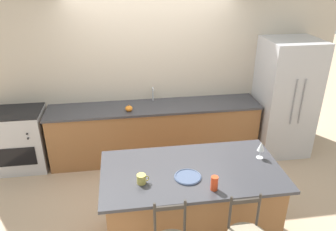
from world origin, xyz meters
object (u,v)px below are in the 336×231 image
(wine_glass, at_px, (261,147))
(refrigerator, at_px, (285,98))
(pumpkin_decoration, at_px, (129,108))
(coffee_mug, at_px, (142,179))
(tumbler_cup, at_px, (214,183))
(oven_range, at_px, (21,139))
(dinner_plate, at_px, (188,177))

(wine_glass, bearing_deg, refrigerator, 55.96)
(pumpkin_decoration, bearing_deg, wine_glass, -48.77)
(wine_glass, xyz_separation_m, coffee_mug, (-1.33, -0.27, -0.09))
(wine_glass, distance_m, tumbler_cup, 0.81)
(wine_glass, height_order, coffee_mug, wine_glass)
(oven_range, distance_m, wine_glass, 3.56)
(tumbler_cup, bearing_deg, refrigerator, 50.13)
(oven_range, relative_size, tumbler_cup, 6.47)
(dinner_plate, xyz_separation_m, tumbler_cup, (0.21, -0.22, 0.06))
(dinner_plate, xyz_separation_m, pumpkin_decoration, (-0.52, 1.83, -0.02))
(tumbler_cup, bearing_deg, wine_glass, 35.56)
(dinner_plate, relative_size, tumbler_cup, 1.89)
(tumbler_cup, relative_size, pumpkin_decoration, 1.32)
(coffee_mug, bearing_deg, pumpkin_decoration, 91.74)
(refrigerator, bearing_deg, coffee_mug, -141.94)
(wine_glass, xyz_separation_m, pumpkin_decoration, (-1.39, 1.58, -0.16))
(coffee_mug, relative_size, pumpkin_decoration, 1.12)
(oven_range, bearing_deg, coffee_mug, -49.25)
(refrigerator, relative_size, tumbler_cup, 12.93)
(dinner_plate, height_order, tumbler_cup, tumbler_cup)
(oven_range, relative_size, pumpkin_decoration, 8.52)
(dinner_plate, distance_m, wine_glass, 0.91)
(oven_range, distance_m, dinner_plate, 2.98)
(dinner_plate, xyz_separation_m, coffee_mug, (-0.47, -0.02, 0.04))
(tumbler_cup, bearing_deg, coffee_mug, 163.44)
(wine_glass, bearing_deg, coffee_mug, -168.71)
(coffee_mug, height_order, tumbler_cup, tumbler_cup)
(coffee_mug, height_order, pumpkin_decoration, coffee_mug)
(dinner_plate, xyz_separation_m, wine_glass, (0.86, 0.24, 0.13))
(coffee_mug, bearing_deg, dinner_plate, 2.57)
(oven_range, bearing_deg, refrigerator, -1.08)
(wine_glass, height_order, tumbler_cup, wine_glass)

